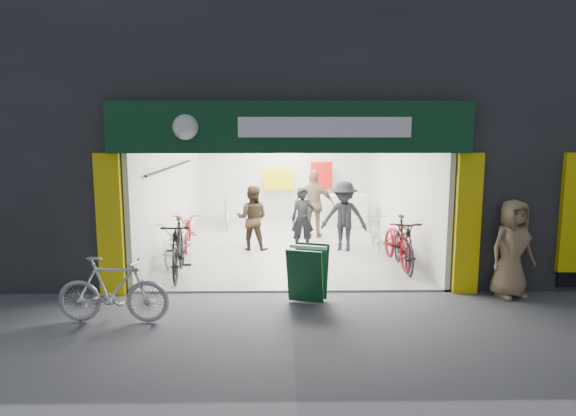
{
  "coord_description": "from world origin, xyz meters",
  "views": [
    {
      "loc": [
        -0.19,
        -9.2,
        3.02
      ],
      "look_at": [
        -0.01,
        1.5,
        1.37
      ],
      "focal_mm": 32.0,
      "sensor_mm": 36.0,
      "label": 1
    }
  ],
  "objects_px": {
    "pedestrian_near": "(512,249)",
    "sandwich_board": "(308,272)",
    "bike_left_front": "(178,241)",
    "bike_right_front": "(404,244)",
    "parked_bike": "(113,290)"
  },
  "relations": [
    {
      "from": "bike_left_front",
      "to": "parked_bike",
      "type": "distance_m",
      "value": 3.72
    },
    {
      "from": "parked_bike",
      "to": "pedestrian_near",
      "type": "distance_m",
      "value": 6.89
    },
    {
      "from": "bike_left_front",
      "to": "bike_right_front",
      "type": "distance_m",
      "value": 5.04
    },
    {
      "from": "pedestrian_near",
      "to": "sandwich_board",
      "type": "xyz_separation_m",
      "value": [
        -3.68,
        -0.2,
        -0.36
      ]
    },
    {
      "from": "pedestrian_near",
      "to": "bike_left_front",
      "type": "bearing_deg",
      "value": 141.57
    },
    {
      "from": "bike_left_front",
      "to": "parked_bike",
      "type": "xyz_separation_m",
      "value": [
        -0.3,
        -3.71,
        0.04
      ]
    },
    {
      "from": "sandwich_board",
      "to": "bike_right_front",
      "type": "bearing_deg",
      "value": 61.53
    },
    {
      "from": "pedestrian_near",
      "to": "parked_bike",
      "type": "bearing_deg",
      "value": 172.69
    },
    {
      "from": "bike_right_front",
      "to": "parked_bike",
      "type": "relative_size",
      "value": 1.09
    },
    {
      "from": "parked_bike",
      "to": "sandwich_board",
      "type": "distance_m",
      "value": 3.24
    },
    {
      "from": "bike_left_front",
      "to": "sandwich_board",
      "type": "distance_m",
      "value": 3.95
    },
    {
      "from": "bike_right_front",
      "to": "parked_bike",
      "type": "height_order",
      "value": "bike_right_front"
    },
    {
      "from": "parked_bike",
      "to": "sandwich_board",
      "type": "relative_size",
      "value": 1.81
    },
    {
      "from": "bike_right_front",
      "to": "sandwich_board",
      "type": "distance_m",
      "value": 2.97
    },
    {
      "from": "bike_left_front",
      "to": "parked_bike",
      "type": "bearing_deg",
      "value": -88.74
    }
  ]
}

